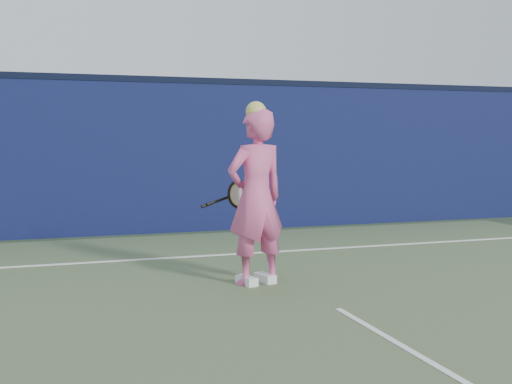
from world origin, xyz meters
name	(u,v)px	position (x,y,z in m)	size (l,w,h in m)	color
ground	(394,343)	(0.00, 0.00, 0.00)	(80.00, 80.00, 0.00)	#32482C
backstop_wall	(200,158)	(0.00, 6.50, 1.25)	(24.00, 0.40, 2.50)	#0E173D
wall_cap	(200,81)	(0.00, 6.50, 2.55)	(24.00, 0.42, 0.10)	black
player	(256,197)	(-0.39, 2.24, 0.95)	(0.79, 0.62, 1.98)	#DB558E
racket	(236,195)	(-0.49, 2.65, 0.94)	(0.61, 0.19, 0.33)	black
court_lines	(417,355)	(0.00, -0.33, 0.01)	(11.00, 12.04, 0.01)	white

